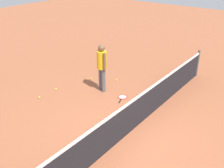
# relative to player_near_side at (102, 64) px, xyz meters

# --- Properties ---
(ground_plane) EXTENTS (40.00, 40.00, 0.00)m
(ground_plane) POSITION_rel_player_near_side_xyz_m (1.71, 2.19, -1.01)
(ground_plane) COLOR #9E5638
(court_net) EXTENTS (10.09, 0.09, 1.07)m
(court_net) POSITION_rel_player_near_side_xyz_m (1.71, 2.19, -0.51)
(court_net) COLOR #4C4C51
(court_net) RESTS_ON ground_plane
(player_near_side) EXTENTS (0.45, 0.51, 1.70)m
(player_near_side) POSITION_rel_player_near_side_xyz_m (0.00, 0.00, 0.00)
(player_near_side) COLOR #595960
(player_near_side) RESTS_ON ground_plane
(tennis_racket_near_player) EXTENTS (0.61, 0.40, 0.03)m
(tennis_racket_near_player) POSITION_rel_player_near_side_xyz_m (0.02, 0.90, -1.00)
(tennis_racket_near_player) COLOR red
(tennis_racket_near_player) RESTS_ON ground_plane
(tennis_ball_near_player) EXTENTS (0.07, 0.07, 0.07)m
(tennis_ball_near_player) POSITION_rel_player_near_side_xyz_m (-0.45, -0.93, -0.98)
(tennis_ball_near_player) COLOR #C6E033
(tennis_ball_near_player) RESTS_ON ground_plane
(tennis_ball_by_net) EXTENTS (0.07, 0.07, 0.07)m
(tennis_ball_by_net) POSITION_rel_player_near_side_xyz_m (-0.95, -0.06, -0.98)
(tennis_ball_by_net) COLOR #C6E033
(tennis_ball_by_net) RESTS_ON ground_plane
(tennis_ball_midcourt) EXTENTS (0.07, 0.07, 0.07)m
(tennis_ball_midcourt) POSITION_rel_player_near_side_xyz_m (1.76, -1.32, -0.98)
(tennis_ball_midcourt) COLOR #C6E033
(tennis_ball_midcourt) RESTS_ON ground_plane
(tennis_ball_baseline) EXTENTS (0.07, 0.07, 0.07)m
(tennis_ball_baseline) POSITION_rel_player_near_side_xyz_m (0.99, -1.34, -0.98)
(tennis_ball_baseline) COLOR #C6E033
(tennis_ball_baseline) RESTS_ON ground_plane
(tennis_ball_stray_right) EXTENTS (0.07, 0.07, 0.07)m
(tennis_ball_stray_right) POSITION_rel_player_near_side_xyz_m (3.39, 1.54, -0.98)
(tennis_ball_stray_right) COLOR #C6E033
(tennis_ball_stray_right) RESTS_ON ground_plane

